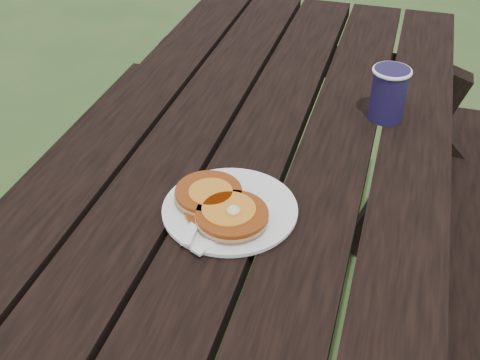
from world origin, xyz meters
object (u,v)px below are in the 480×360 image
(plate, at_px, (230,210))
(coffee_cup, at_px, (389,91))
(picnic_table, at_px, (246,300))
(pancake_stack, at_px, (221,206))

(plate, height_order, coffee_cup, coffee_cup)
(picnic_table, distance_m, pancake_stack, 0.44)
(coffee_cup, bearing_deg, pancake_stack, -119.85)
(pancake_stack, bearing_deg, plate, 54.69)
(picnic_table, xyz_separation_m, plate, (0.01, -0.15, 0.39))
(plate, bearing_deg, pancake_stack, -125.31)
(plate, xyz_separation_m, pancake_stack, (-0.01, -0.02, 0.02))
(pancake_stack, relative_size, coffee_cup, 1.51)
(pancake_stack, height_order, coffee_cup, coffee_cup)
(coffee_cup, bearing_deg, picnic_table, -133.65)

